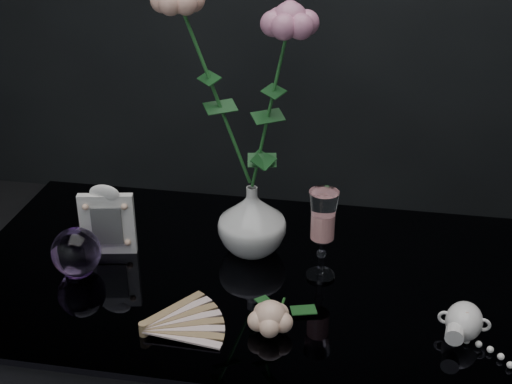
% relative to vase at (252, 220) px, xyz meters
% --- Properties ---
extents(vase, '(0.15, 0.15, 0.13)m').
position_rel_vase_xyz_m(vase, '(0.00, 0.00, 0.00)').
color(vase, silver).
rests_on(vase, table).
extents(wine_glass, '(0.06, 0.06, 0.17)m').
position_rel_vase_xyz_m(wine_glass, '(0.13, -0.06, 0.02)').
color(wine_glass, white).
rests_on(wine_glass, table).
extents(picture_frame, '(0.12, 0.10, 0.14)m').
position_rel_vase_xyz_m(picture_frame, '(-0.26, -0.05, 0.00)').
color(picture_frame, white).
rests_on(picture_frame, table).
extents(paperweight, '(0.11, 0.11, 0.09)m').
position_rel_vase_xyz_m(paperweight, '(-0.29, -0.13, -0.02)').
color(paperweight, '#A879C5').
rests_on(paperweight, table).
extents(paper_fan, '(0.31, 0.27, 0.03)m').
position_rel_vase_xyz_m(paper_fan, '(-0.12, -0.28, -0.05)').
color(paper_fan, beige).
rests_on(paper_fan, table).
extents(loose_rose, '(0.15, 0.18, 0.05)m').
position_rel_vase_xyz_m(loose_rose, '(0.07, -0.23, -0.04)').
color(loose_rose, beige).
rests_on(loose_rose, table).
extents(pearl_jar, '(0.23, 0.23, 0.06)m').
position_rel_vase_xyz_m(pearl_jar, '(0.37, -0.19, -0.04)').
color(pearl_jar, white).
rests_on(pearl_jar, table).
extents(roses, '(0.26, 0.10, 0.40)m').
position_rel_vase_xyz_m(roses, '(-0.02, 0.00, 0.26)').
color(roses, '#F0AB93').
rests_on(roses, vase).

